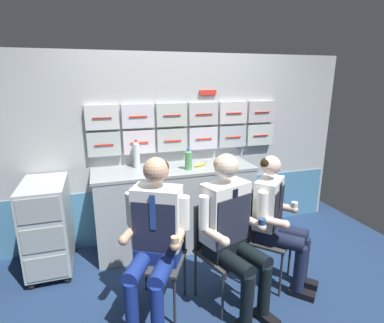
# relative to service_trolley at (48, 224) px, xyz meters

# --- Properties ---
(ground) EXTENTS (4.80, 4.80, 0.04)m
(ground) POSITION_rel_service_trolley_xyz_m (1.41, -1.01, -0.51)
(ground) COLOR navy
(galley_bulkhead) EXTENTS (4.20, 0.14, 2.15)m
(galley_bulkhead) POSITION_rel_service_trolley_xyz_m (1.43, 0.37, 0.57)
(galley_bulkhead) COLOR #AFB3B4
(galley_bulkhead) RESTS_ON ground
(galley_counter) EXTENTS (1.76, 0.53, 0.93)m
(galley_counter) POSITION_rel_service_trolley_xyz_m (1.31, 0.08, -0.03)
(galley_counter) COLOR #9CA3A6
(galley_counter) RESTS_ON ground
(service_trolley) EXTENTS (0.40, 0.65, 0.92)m
(service_trolley) POSITION_rel_service_trolley_xyz_m (0.00, 0.00, 0.00)
(service_trolley) COLOR black
(service_trolley) RESTS_ON ground
(folding_chair_left) EXTENTS (0.54, 0.54, 0.85)m
(folding_chair_left) POSITION_rel_service_trolley_xyz_m (0.97, -0.76, 0.03)
(folding_chair_left) COLOR #2D2D33
(folding_chair_left) RESTS_ON ground
(crew_member_left) EXTENTS (0.61, 0.71, 1.30)m
(crew_member_left) POSITION_rel_service_trolley_xyz_m (0.90, -0.90, 0.23)
(crew_member_left) COLOR black
(crew_member_left) RESTS_ON ground
(folding_chair_right) EXTENTS (0.51, 0.51, 0.85)m
(folding_chair_right) POSITION_rel_service_trolley_xyz_m (1.46, -0.83, 0.03)
(folding_chair_right) COLOR #2D2D33
(folding_chair_right) RESTS_ON ground
(crew_member_right) EXTENTS (0.55, 0.70, 1.31)m
(crew_member_right) POSITION_rel_service_trolley_xyz_m (1.51, -0.98, 0.23)
(crew_member_right) COLOR black
(crew_member_right) RESTS_ON ground
(folding_chair_by_counter) EXTENTS (0.57, 0.57, 0.85)m
(folding_chair_by_counter) POSITION_rel_service_trolley_xyz_m (1.91, -0.72, 0.03)
(folding_chair_by_counter) COLOR #2D2D33
(folding_chair_by_counter) RESTS_ON ground
(crew_member_by_counter) EXTENTS (0.61, 0.62, 1.23)m
(crew_member_by_counter) POSITION_rel_service_trolley_xyz_m (2.02, -0.84, 0.18)
(crew_member_by_counter) COLOR black
(crew_member_by_counter) RESTS_ON ground
(water_bottle_tall) EXTENTS (0.08, 0.08, 0.23)m
(water_bottle_tall) POSITION_rel_service_trolley_xyz_m (1.44, -0.00, 0.54)
(water_bottle_tall) COLOR #539A5D
(water_bottle_tall) RESTS_ON galley_counter
(water_bottle_clear) EXTENTS (0.07, 0.07, 0.31)m
(water_bottle_clear) POSITION_rel_service_trolley_xyz_m (0.92, 0.23, 0.58)
(water_bottle_clear) COLOR silver
(water_bottle_clear) RESTS_ON galley_counter
(paper_cup_tan) EXTENTS (0.07, 0.07, 0.06)m
(paper_cup_tan) POSITION_rel_service_trolley_xyz_m (1.86, 0.03, 0.47)
(paper_cup_tan) COLOR silver
(paper_cup_tan) RESTS_ON galley_counter
(coffee_cup_spare) EXTENTS (0.08, 0.08, 0.08)m
(coffee_cup_spare) POSITION_rel_service_trolley_xyz_m (1.14, 0.19, 0.48)
(coffee_cup_spare) COLOR silver
(coffee_cup_spare) RESTS_ON galley_counter
(snack_banana) EXTENTS (0.17, 0.10, 0.04)m
(snack_banana) POSITION_rel_service_trolley_xyz_m (1.60, 0.08, 0.45)
(snack_banana) COLOR yellow
(snack_banana) RESTS_ON galley_counter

